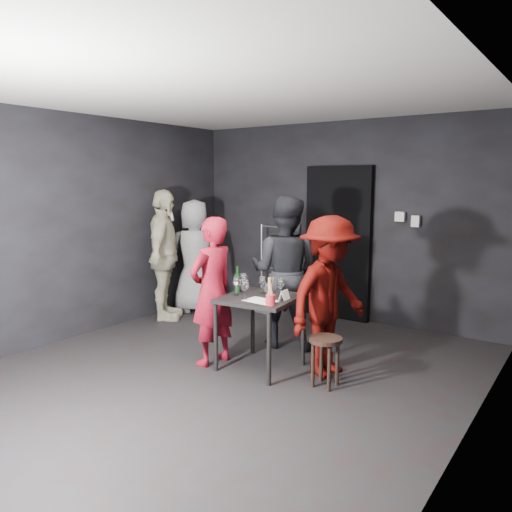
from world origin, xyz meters
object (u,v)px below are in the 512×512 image
Objects in this scene: server_red at (212,289)px; bystander_cream at (164,243)px; tasting_table at (260,306)px; wine_bottle at (238,282)px; woman_black at (285,260)px; breadstick_cup at (271,292)px; stool at (325,349)px; man_maroon at (329,292)px; bystander_grey at (195,251)px; hand_truck at (271,296)px.

bystander_cream is (-1.63, 0.93, 0.27)m from server_red.
wine_bottle is (-0.31, 0.04, 0.20)m from tasting_table.
tasting_table is 0.54m from server_red.
woman_black is 7.12× the size of breadstick_cup.
bystander_cream reaches higher than stool.
man_maroon is 0.97m from wine_bottle.
stool is 0.23× the size of woman_black.
bystander_grey is at bearing 146.33° from breadstick_cup.
server_red is 2.15m from bystander_grey.
server_red reaches higher than hand_truck.
woman_black is at bearing 103.51° from tasting_table.
server_red is at bearing 58.32° from woman_black.
tasting_table is 2.67× the size of breadstick_cup.
hand_truck is at bearing -72.49° from bystander_cream.
hand_truck is 2.55m from man_maroon.
bystander_cream is 7.77× the size of wine_bottle.
woman_black is 1.12× the size of bystander_grey.
bystander_grey reaches higher than tasting_table.
stool is 1.33m from server_red.
stool is (1.92, -2.00, 0.14)m from hand_truck.
hand_truck is at bearing 123.23° from breadstick_cup.
stool is at bearing 22.85° from breadstick_cup.
bystander_cream reaches higher than hand_truck.
stool is at bearing -145.42° from man_maroon.
tasting_table is 0.71m from man_maroon.
bystander_cream reaches higher than server_red.
bystander_cream reaches higher than bystander_grey.
man_maroon is 5.86× the size of breadstick_cup.
tasting_table is 0.46× the size of man_maroon.
server_red reaches higher than breadstick_cup.
hand_truck is at bearing 113.83° from wine_bottle.
tasting_table is at bearing 89.95° from woman_black.
hand_truck is 1.28m from bystander_grey.
hand_truck reaches higher than stool.
woman_black is at bearing -49.20° from hand_truck.
stool is 1.39m from woman_black.
stool is 0.30× the size of server_red.
hand_truck is at bearing 58.66° from man_maroon.
bystander_grey is 6.52× the size of wine_bottle.
woman_black is at bearing -123.79° from bystander_cream.
bystander_grey is at bearing -41.65° from bystander_cream.
breadstick_cup is (-0.35, -0.50, 0.05)m from man_maroon.
man_maroon is 0.77× the size of bystander_cream.
stool is 0.73m from breadstick_cup.
hand_truck reaches higher than wine_bottle.
breadstick_cup is (-0.48, -0.20, 0.51)m from stool.
tasting_table is 0.42× the size of bystander_grey.
man_maroon is 0.92× the size of bystander_grey.
hand_truck is 0.71× the size of bystander_grey.
server_red is 0.96× the size of man_maroon.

